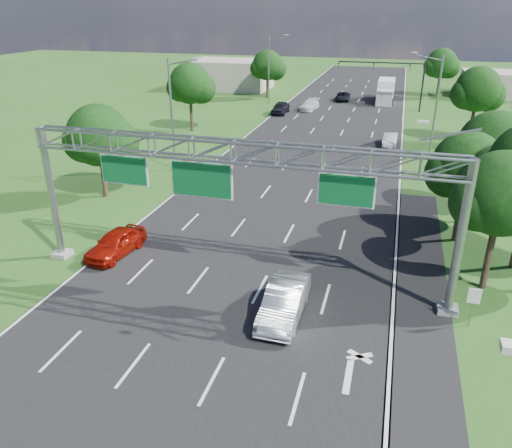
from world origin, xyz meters
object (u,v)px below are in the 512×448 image
(regulatory_sign, at_px, (474,299))
(box_truck, at_px, (386,91))
(sign_gantry, at_px, (235,163))
(silver_sedan, at_px, (284,302))
(red_coupe, at_px, (116,243))
(traffic_signal, at_px, (398,74))

(regulatory_sign, relative_size, box_truck, 0.24)
(sign_gantry, relative_size, silver_sedan, 4.62)
(sign_gantry, relative_size, red_coupe, 5.15)
(sign_gantry, bearing_deg, silver_sedan, -38.36)
(traffic_signal, height_order, box_truck, traffic_signal)
(regulatory_sign, xyz_separation_m, traffic_signal, (-4.92, 54.02, 3.66))
(regulatory_sign, bearing_deg, red_coupe, 174.04)
(red_coupe, relative_size, box_truck, 0.53)
(traffic_signal, xyz_separation_m, box_truck, (-1.63, 7.00, -3.59))
(red_coupe, distance_m, box_truck, 60.49)
(regulatory_sign, distance_m, traffic_signal, 54.37)
(traffic_signal, height_order, silver_sedan, traffic_signal)
(sign_gantry, xyz_separation_m, regulatory_sign, (12.07, -1.02, -5.38))
(red_coupe, height_order, box_truck, box_truck)
(traffic_signal, relative_size, box_truck, 1.41)
(regulatory_sign, bearing_deg, sign_gantry, 175.17)
(sign_gantry, distance_m, regulatory_sign, 13.25)
(sign_gantry, relative_size, traffic_signal, 1.92)
(regulatory_sign, bearing_deg, box_truck, 96.13)
(traffic_signal, bearing_deg, sign_gantry, -97.68)
(red_coupe, xyz_separation_m, silver_sedan, (11.49, -3.70, 0.06))
(traffic_signal, bearing_deg, regulatory_sign, -84.80)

